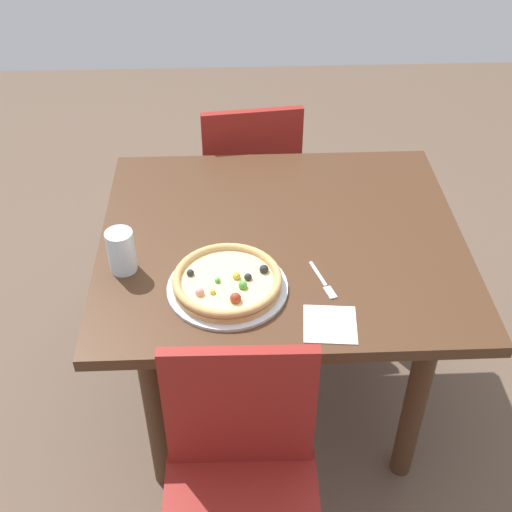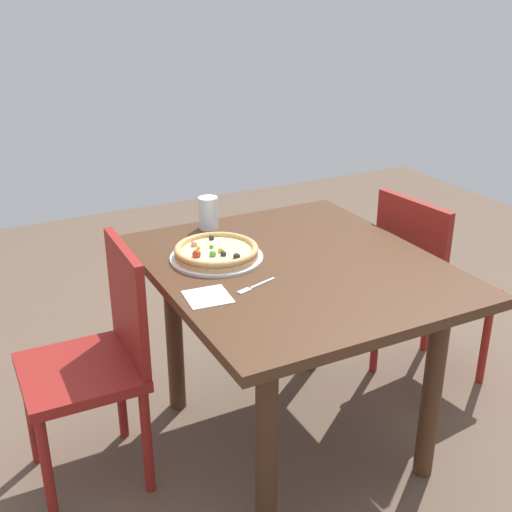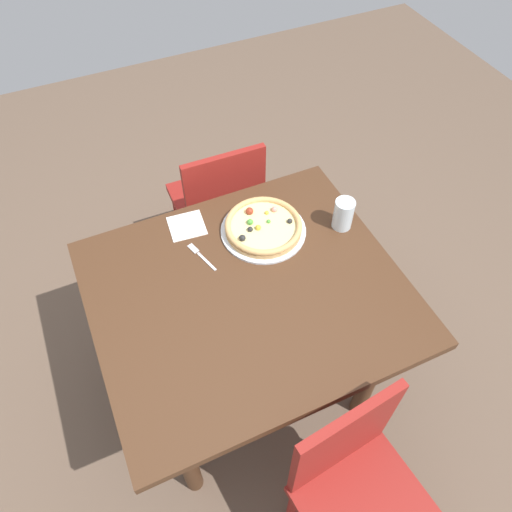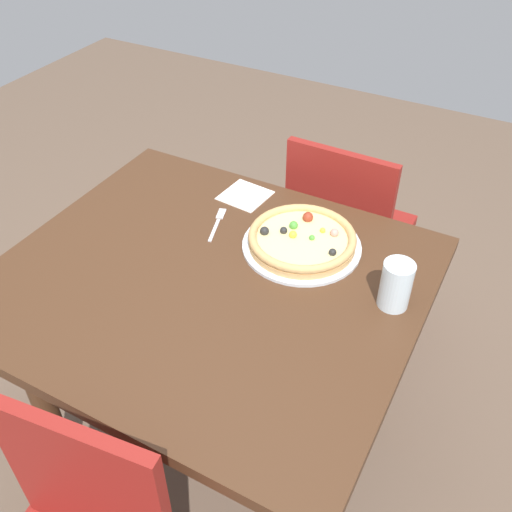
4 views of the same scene
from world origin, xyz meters
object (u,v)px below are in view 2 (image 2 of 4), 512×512
at_px(plate, 217,257).
at_px(pizza, 216,251).
at_px(fork, 254,287).
at_px(chair_near, 426,283).
at_px(drinking_glass, 208,213).
at_px(chair_far, 98,357).
at_px(napkin, 208,297).
at_px(dining_table, 295,293).

relative_size(plate, pizza, 1.11).
distance_m(plate, fork, 0.27).
height_order(chair_near, drinking_glass, drinking_glass).
bearing_deg(drinking_glass, chair_near, -114.79).
relative_size(chair_far, napkin, 6.36).
distance_m(chair_far, napkin, 0.48).
relative_size(dining_table, napkin, 7.99).
height_order(dining_table, fork, fork).
distance_m(plate, napkin, 0.31).
height_order(fork, drinking_glass, drinking_glass).
height_order(plate, fork, plate).
xyz_separation_m(chair_near, plate, (0.09, 0.94, 0.28)).
relative_size(chair_near, drinking_glass, 6.77).
relative_size(fork, drinking_glass, 1.23).
height_order(plate, drinking_glass, drinking_glass).
xyz_separation_m(chair_far, pizza, (0.02, -0.47, 0.30)).
bearing_deg(plate, drinking_glass, -18.38).
height_order(chair_far, fork, chair_far).
distance_m(chair_near, fork, 0.99).
height_order(dining_table, pizza, pizza).
bearing_deg(drinking_glass, pizza, 161.51).
xyz_separation_m(dining_table, fork, (-0.10, 0.22, 0.12)).
bearing_deg(dining_table, pizza, 54.31).
height_order(dining_table, plate, plate).
relative_size(plate, drinking_glass, 2.59).
relative_size(dining_table, fork, 6.89).
bearing_deg(chair_near, plate, -101.85).
xyz_separation_m(chair_far, drinking_glass, (0.32, -0.57, 0.34)).
bearing_deg(fork, napkin, -18.44).
bearing_deg(pizza, dining_table, -125.69).
relative_size(fork, napkin, 1.16).
distance_m(pizza, fork, 0.27).
bearing_deg(dining_table, fork, 114.81).
xyz_separation_m(plate, pizza, (-0.00, 0.00, 0.03)).
distance_m(pizza, napkin, 0.31).
bearing_deg(chair_far, plate, -86.17).
distance_m(chair_near, plate, 0.98).
xyz_separation_m(chair_near, chair_far, (0.07, 1.41, 0.00)).
distance_m(pizza, drinking_glass, 0.32).
bearing_deg(fork, drinking_glass, -115.92).
height_order(dining_table, drinking_glass, drinking_glass).
bearing_deg(drinking_glass, napkin, 156.11).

